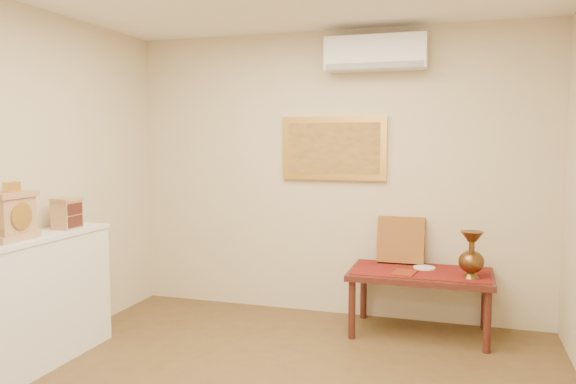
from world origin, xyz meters
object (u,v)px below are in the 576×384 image
at_px(low_table, 420,279).
at_px(mantel_clock, 13,216).
at_px(wooden_chest, 67,213).
at_px(display_ledge, 0,314).
at_px(brass_urn_tall, 472,250).

bearing_deg(low_table, mantel_clock, -146.60).
height_order(wooden_chest, low_table, wooden_chest).
bearing_deg(wooden_chest, display_ledge, -91.98).
bearing_deg(display_ledge, brass_urn_tall, 29.54).
bearing_deg(mantel_clock, low_table, 33.40).
xyz_separation_m(display_ledge, low_table, (2.67, 1.88, -0.01)).
relative_size(wooden_chest, low_table, 0.20).
relative_size(display_ledge, low_table, 1.68).
relative_size(brass_urn_tall, mantel_clock, 1.14).
height_order(brass_urn_tall, low_table, brass_urn_tall).
bearing_deg(wooden_chest, mantel_clock, -90.12).
xyz_separation_m(brass_urn_tall, mantel_clock, (-3.06, -1.62, 0.36)).
distance_m(wooden_chest, low_table, 2.97).
relative_size(brass_urn_tall, display_ledge, 0.23).
bearing_deg(low_table, display_ledge, -144.90).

